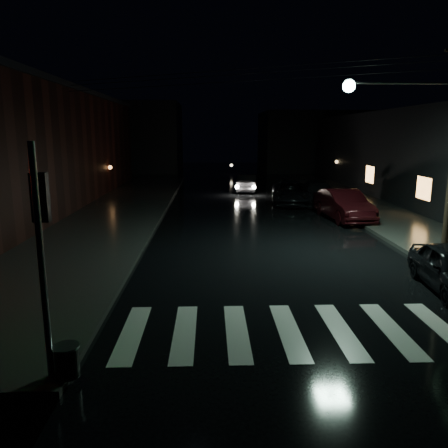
{
  "coord_description": "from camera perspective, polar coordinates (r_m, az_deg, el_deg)",
  "views": [
    {
      "loc": [
        0.6,
        -8.79,
        4.47
      ],
      "look_at": [
        1.05,
        5.0,
        1.6
      ],
      "focal_mm": 35.0,
      "sensor_mm": 36.0,
      "label": 1
    }
  ],
  "objects": [
    {
      "name": "crosswalk",
      "position": [
        10.58,
        11.75,
        -13.45
      ],
      "size": [
        9.0,
        3.0,
        0.01
      ],
      "primitive_type": "cube",
      "color": "beige",
      "rests_on": "ground"
    },
    {
      "name": "sidewalk_left",
      "position": [
        23.88,
        -15.39,
        0.72
      ],
      "size": [
        6.0,
        44.0,
        0.15
      ],
      "primitive_type": "cube",
      "color": "#282826",
      "rests_on": "ground"
    },
    {
      "name": "signal_pole_corner",
      "position": [
        8.36,
        -21.21,
        -9.58
      ],
      "size": [
        0.68,
        0.61,
        4.2
      ],
      "color": "slate",
      "rests_on": "ground"
    },
    {
      "name": "building_far_left",
      "position": [
        54.83,
        -13.24,
        10.95
      ],
      "size": [
        14.0,
        10.0,
        8.0
      ],
      "primitive_type": "cube",
      "color": "black",
      "rests_on": "ground"
    },
    {
      "name": "parked_car_d",
      "position": [
        28.46,
        8.71,
        4.05
      ],
      "size": [
        3.11,
        5.5,
        1.45
      ],
      "primitive_type": "imported",
      "rotation": [
        0.0,
        0.0,
        -0.14
      ],
      "color": "black",
      "rests_on": "ground"
    },
    {
      "name": "building_far_right",
      "position": [
        55.44,
        12.34,
        10.48
      ],
      "size": [
        14.0,
        10.0,
        7.0
      ],
      "primitive_type": "cube",
      "color": "black",
      "rests_on": "ground"
    },
    {
      "name": "parked_car_c",
      "position": [
        28.58,
        12.2,
        3.95
      ],
      "size": [
        2.4,
        5.13,
        1.45
      ],
      "primitive_type": "imported",
      "rotation": [
        0.0,
        0.0,
        -0.08
      ],
      "color": "black",
      "rests_on": "ground"
    },
    {
      "name": "ground",
      "position": [
        9.88,
        -5.33,
        -15.19
      ],
      "size": [
        120.0,
        120.0,
        0.0
      ],
      "primitive_type": "plane",
      "color": "black",
      "rests_on": "ground"
    },
    {
      "name": "sidewalk_right",
      "position": [
        25.04,
        20.23,
        0.91
      ],
      "size": [
        4.0,
        44.0,
        0.15
      ],
      "primitive_type": "cube",
      "color": "#282826",
      "rests_on": "ground"
    },
    {
      "name": "parked_car_b",
      "position": [
        23.73,
        15.34,
        2.44
      ],
      "size": [
        2.13,
        5.0,
        1.6
      ],
      "primitive_type": "imported",
      "rotation": [
        0.0,
        0.0,
        0.09
      ],
      "color": "black",
      "rests_on": "ground"
    },
    {
      "name": "oncoming_car",
      "position": [
        34.25,
        3.03,
        5.38
      ],
      "size": [
        1.97,
        4.27,
        1.36
      ],
      "primitive_type": "imported",
      "rotation": [
        0.0,
        0.0,
        3.01
      ],
      "color": "black",
      "rests_on": "ground"
    },
    {
      "name": "utility_pole",
      "position": [
        17.81,
        26.18,
        10.99
      ],
      "size": [
        4.92,
        0.44,
        8.0
      ],
      "color": "black",
      "rests_on": "ground"
    }
  ]
}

